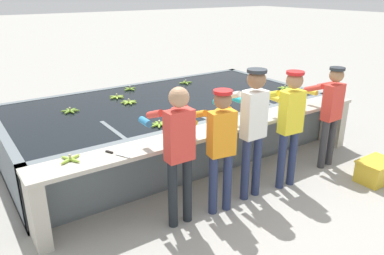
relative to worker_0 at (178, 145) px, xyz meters
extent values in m
plane|color=#A3A099|center=(1.05, 0.27, -1.01)|extent=(80.00, 80.00, 0.00)
cube|color=slate|center=(1.05, 2.07, -0.98)|extent=(5.25, 2.69, 0.06)
cube|color=slate|center=(1.05, 0.78, -0.58)|extent=(5.25, 0.12, 0.86)
cube|color=slate|center=(1.05, 3.35, -0.58)|extent=(5.25, 0.12, 0.86)
cube|color=slate|center=(-1.51, 2.07, -0.58)|extent=(0.12, 2.69, 0.86)
cube|color=slate|center=(3.62, 2.07, -0.58)|extent=(0.12, 2.69, 0.86)
cube|color=black|center=(1.05, 2.07, -0.55)|extent=(5.01, 2.45, 0.79)
cube|color=slate|center=(-0.26, 1.24, -0.58)|extent=(0.06, 0.80, 0.86)
cube|color=slate|center=(1.05, 1.24, -0.58)|extent=(0.06, 0.80, 0.86)
cube|color=slate|center=(2.36, 1.24, -0.58)|extent=(0.06, 0.80, 0.86)
cube|color=#B7B2A3|center=(1.05, 0.49, -0.18)|extent=(5.25, 0.45, 0.05)
cube|color=#B7B2A3|center=(-1.47, 0.49, -0.60)|extent=(0.16, 0.41, 0.81)
cube|color=#B7B2A3|center=(3.58, 0.49, -0.60)|extent=(0.16, 0.41, 0.81)
cylinder|color=#1E2328|center=(-0.10, -0.03, -0.59)|extent=(0.11, 0.11, 0.83)
cylinder|color=#1E2328|center=(0.10, -0.04, -0.59)|extent=(0.11, 0.11, 0.83)
cube|color=#DB3D33|center=(0.00, -0.03, 0.12)|extent=(0.32, 0.17, 0.59)
sphere|color=tan|center=(0.00, -0.03, 0.56)|extent=(0.23, 0.23, 0.23)
cylinder|color=#DB3D33|center=(-0.16, 0.22, 0.33)|extent=(0.08, 0.31, 0.18)
cylinder|color=teal|center=(-0.15, 0.47, 0.16)|extent=(0.09, 0.20, 0.08)
cylinder|color=#DB3D33|center=(0.16, 0.21, 0.33)|extent=(0.08, 0.31, 0.18)
cylinder|color=teal|center=(0.17, 0.46, 0.16)|extent=(0.09, 0.20, 0.08)
cylinder|color=navy|center=(0.45, -0.08, -0.62)|extent=(0.11, 0.11, 0.77)
cylinder|color=navy|center=(0.65, -0.11, -0.62)|extent=(0.11, 0.11, 0.77)
cube|color=orange|center=(0.55, -0.09, 0.04)|extent=(0.34, 0.22, 0.55)
sphere|color=#896042|center=(0.55, -0.09, 0.45)|extent=(0.21, 0.21, 0.21)
cylinder|color=red|center=(0.55, -0.09, 0.55)|extent=(0.22, 0.22, 0.04)
cylinder|color=orange|center=(0.43, 0.18, 0.23)|extent=(0.13, 0.32, 0.18)
cylinder|color=gold|center=(0.47, 0.43, 0.07)|extent=(0.11, 0.21, 0.08)
cylinder|color=orange|center=(0.75, 0.13, 0.23)|extent=(0.13, 0.32, 0.18)
cylinder|color=gold|center=(0.79, 0.37, 0.07)|extent=(0.11, 0.21, 0.08)
cylinder|color=navy|center=(1.00, -0.05, -0.58)|extent=(0.11, 0.11, 0.86)
cylinder|color=navy|center=(1.20, -0.05, -0.58)|extent=(0.11, 0.11, 0.86)
cube|color=white|center=(1.10, -0.05, 0.16)|extent=(0.32, 0.17, 0.61)
sphere|color=#896042|center=(1.10, -0.05, 0.60)|extent=(0.23, 0.23, 0.23)
cylinder|color=#282D33|center=(1.10, -0.05, 0.71)|extent=(0.24, 0.24, 0.04)
cylinder|color=white|center=(0.94, 0.20, 0.37)|extent=(0.08, 0.31, 0.18)
cylinder|color=#1EA3AD|center=(0.94, 0.45, 0.21)|extent=(0.08, 0.20, 0.08)
cylinder|color=white|center=(1.26, 0.20, 0.37)|extent=(0.08, 0.31, 0.18)
cylinder|color=#1EA3AD|center=(1.26, 0.45, 0.21)|extent=(0.08, 0.20, 0.08)
cylinder|color=navy|center=(1.61, -0.11, -0.60)|extent=(0.11, 0.11, 0.81)
cylinder|color=navy|center=(1.81, -0.12, -0.60)|extent=(0.11, 0.11, 0.81)
cube|color=yellow|center=(1.71, -0.11, 0.10)|extent=(0.33, 0.19, 0.58)
sphere|color=#9E704C|center=(1.71, -0.11, 0.52)|extent=(0.22, 0.22, 0.22)
cylinder|color=red|center=(1.71, -0.11, 0.62)|extent=(0.23, 0.23, 0.04)
cylinder|color=yellow|center=(1.57, 0.15, 0.30)|extent=(0.10, 0.31, 0.18)
cylinder|color=gold|center=(1.59, 0.40, 0.13)|extent=(0.10, 0.21, 0.08)
cylinder|color=yellow|center=(1.89, 0.12, 0.30)|extent=(0.10, 0.31, 0.18)
cylinder|color=gold|center=(1.91, 0.37, 0.13)|extent=(0.10, 0.21, 0.08)
cylinder|color=#38383D|center=(2.62, -0.03, -0.62)|extent=(0.11, 0.11, 0.77)
cylinder|color=#38383D|center=(2.82, -0.02, -0.62)|extent=(0.11, 0.11, 0.77)
cube|color=#DB3D33|center=(2.72, -0.03, 0.04)|extent=(0.33, 0.19, 0.55)
sphere|color=#9E704C|center=(2.72, -0.03, 0.45)|extent=(0.21, 0.21, 0.21)
cylinder|color=#282D33|center=(2.72, -0.03, 0.54)|extent=(0.22, 0.22, 0.04)
cylinder|color=#DB3D33|center=(2.55, 0.22, 0.23)|extent=(0.10, 0.31, 0.18)
cylinder|color=gold|center=(2.54, 0.46, 0.06)|extent=(0.09, 0.20, 0.08)
cylinder|color=#DB3D33|center=(2.87, 0.23, 0.23)|extent=(0.10, 0.31, 0.18)
cylinder|color=gold|center=(2.86, 0.48, 0.06)|extent=(0.09, 0.20, 0.08)
ellipsoid|color=#75A333|center=(2.03, 2.82, -0.14)|extent=(0.17, 0.08, 0.04)
ellipsoid|color=#75A333|center=(1.99, 2.89, -0.14)|extent=(0.08, 0.17, 0.04)
ellipsoid|color=#75A333|center=(1.92, 2.85, -0.14)|extent=(0.17, 0.08, 0.04)
ellipsoid|color=#75A333|center=(1.96, 2.78, -0.14)|extent=(0.08, 0.17, 0.04)
cylinder|color=tan|center=(1.98, 2.84, -0.10)|extent=(0.03, 0.03, 0.04)
ellipsoid|color=#75A333|center=(-0.44, 2.30, -0.14)|extent=(0.17, 0.10, 0.04)
ellipsoid|color=#75A333|center=(-0.45, 2.35, -0.14)|extent=(0.16, 0.13, 0.04)
ellipsoid|color=#75A333|center=(-0.50, 2.38, -0.14)|extent=(0.05, 0.17, 0.04)
ellipsoid|color=#75A333|center=(-0.54, 2.34, -0.14)|extent=(0.17, 0.10, 0.04)
ellipsoid|color=#75A333|center=(-0.54, 2.29, -0.14)|extent=(0.16, 0.13, 0.04)
ellipsoid|color=#75A333|center=(-0.49, 2.27, -0.14)|extent=(0.05, 0.17, 0.04)
cylinder|color=tan|center=(-0.49, 2.32, -0.10)|extent=(0.03, 0.03, 0.04)
ellipsoid|color=#75A333|center=(0.86, 2.96, -0.14)|extent=(0.08, 0.17, 0.04)
ellipsoid|color=#75A333|center=(0.90, 3.03, -0.14)|extent=(0.17, 0.08, 0.04)
ellipsoid|color=#75A333|center=(0.83, 3.07, -0.14)|extent=(0.08, 0.17, 0.04)
ellipsoid|color=#75A333|center=(0.79, 3.00, -0.14)|extent=(0.17, 0.08, 0.04)
cylinder|color=tan|center=(0.84, 3.02, -0.10)|extent=(0.03, 0.03, 0.04)
ellipsoid|color=#7FAD33|center=(0.31, 0.98, -0.14)|extent=(0.12, 0.16, 0.04)
ellipsoid|color=#7FAD33|center=(0.36, 0.97, -0.14)|extent=(0.09, 0.17, 0.04)
ellipsoid|color=#7FAD33|center=(0.39, 1.01, -0.14)|extent=(0.17, 0.09, 0.04)
ellipsoid|color=#7FAD33|center=(0.39, 1.05, -0.14)|extent=(0.16, 0.12, 0.04)
ellipsoid|color=#7FAD33|center=(0.34, 1.08, -0.14)|extent=(0.05, 0.17, 0.04)
ellipsoid|color=#7FAD33|center=(0.30, 1.06, -0.14)|extent=(0.15, 0.14, 0.04)
ellipsoid|color=#7FAD33|center=(0.29, 1.01, -0.14)|extent=(0.17, 0.06, 0.04)
cylinder|color=tan|center=(0.34, 1.02, -0.10)|extent=(0.03, 0.03, 0.04)
ellipsoid|color=#8CB738|center=(3.30, 1.47, -0.14)|extent=(0.08, 0.17, 0.04)
ellipsoid|color=#8CB738|center=(3.25, 1.46, -0.14)|extent=(0.14, 0.15, 0.04)
ellipsoid|color=#8CB738|center=(3.23, 1.40, -0.14)|extent=(0.17, 0.07, 0.04)
ellipsoid|color=#8CB738|center=(3.27, 1.36, -0.14)|extent=(0.08, 0.17, 0.04)
ellipsoid|color=#8CB738|center=(3.32, 1.38, -0.14)|extent=(0.14, 0.15, 0.04)
ellipsoid|color=#8CB738|center=(3.34, 1.43, -0.14)|extent=(0.17, 0.07, 0.04)
cylinder|color=tan|center=(3.28, 1.42, -0.10)|extent=(0.03, 0.03, 0.04)
ellipsoid|color=#93BC3D|center=(0.45, 2.18, -0.14)|extent=(0.05, 0.17, 0.04)
ellipsoid|color=#93BC3D|center=(0.49, 2.20, -0.14)|extent=(0.15, 0.14, 0.04)
ellipsoid|color=#93BC3D|center=(0.51, 2.25, -0.14)|extent=(0.17, 0.06, 0.04)
ellipsoid|color=#93BC3D|center=(0.48, 2.29, -0.14)|extent=(0.12, 0.16, 0.04)
ellipsoid|color=#93BC3D|center=(0.44, 2.29, -0.14)|extent=(0.09, 0.17, 0.04)
ellipsoid|color=#93BC3D|center=(0.40, 2.26, -0.14)|extent=(0.17, 0.09, 0.04)
ellipsoid|color=#93BC3D|center=(0.41, 2.21, -0.14)|extent=(0.16, 0.12, 0.04)
cylinder|color=tan|center=(0.45, 2.24, -0.10)|extent=(0.03, 0.03, 0.04)
ellipsoid|color=#9EC642|center=(0.45, 2.61, -0.14)|extent=(0.14, 0.15, 0.04)
ellipsoid|color=#9EC642|center=(0.47, 2.66, -0.14)|extent=(0.17, 0.07, 0.04)
ellipsoid|color=#9EC642|center=(0.44, 2.70, -0.14)|extent=(0.09, 0.17, 0.04)
ellipsoid|color=#9EC642|center=(0.38, 2.69, -0.14)|extent=(0.14, 0.15, 0.04)
ellipsoid|color=#9EC642|center=(0.36, 2.64, -0.14)|extent=(0.17, 0.07, 0.04)
ellipsoid|color=#9EC642|center=(0.40, 2.60, -0.14)|extent=(0.09, 0.17, 0.04)
cylinder|color=tan|center=(0.42, 2.65, -0.10)|extent=(0.03, 0.03, 0.04)
ellipsoid|color=#9EC642|center=(-1.06, 0.64, -0.13)|extent=(0.11, 0.17, 0.04)
ellipsoid|color=#9EC642|center=(-1.08, 0.56, -0.13)|extent=(0.17, 0.11, 0.04)
ellipsoid|color=#9EC642|center=(-1.01, 0.54, -0.13)|extent=(0.11, 0.17, 0.04)
ellipsoid|color=#9EC642|center=(-0.99, 0.61, -0.13)|extent=(0.17, 0.11, 0.04)
cylinder|color=tan|center=(-1.04, 0.59, -0.10)|extent=(0.03, 0.03, 0.04)
cube|color=silver|center=(-0.51, 0.37, -0.14)|extent=(0.12, 0.19, 0.00)
cube|color=black|center=(-0.60, 0.55, -0.14)|extent=(0.07, 0.10, 0.02)
cube|color=gold|center=(2.89, -0.76, -0.86)|extent=(0.52, 0.36, 0.30)
cube|color=gold|center=(2.89, -0.76, -0.69)|extent=(0.55, 0.39, 0.02)
camera|label=1|loc=(-2.04, -3.26, 1.64)|focal=35.00mm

